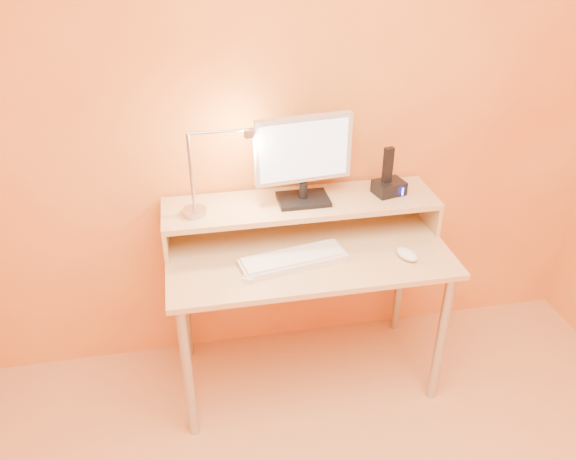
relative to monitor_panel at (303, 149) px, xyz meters
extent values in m
cube|color=#ECA043|center=(-0.01, 0.16, 0.13)|extent=(3.00, 0.04, 2.50)
cylinder|color=#AFAFB4|center=(-0.56, -0.41, -0.77)|extent=(0.04, 0.04, 0.69)
cylinder|color=#AFAFB4|center=(0.54, -0.41, -0.77)|extent=(0.04, 0.04, 0.69)
cylinder|color=#AFAFB4|center=(-0.56, 0.09, -0.77)|extent=(0.04, 0.04, 0.69)
cylinder|color=#AFAFB4|center=(0.54, 0.09, -0.77)|extent=(0.04, 0.04, 0.69)
cube|color=tan|center=(-0.01, -0.16, -0.41)|extent=(1.20, 0.60, 0.02)
cube|color=tan|center=(-0.60, -0.01, -0.33)|extent=(0.02, 0.30, 0.14)
cube|color=tan|center=(0.58, -0.01, -0.33)|extent=(0.02, 0.30, 0.14)
cube|color=tan|center=(-0.01, -0.01, -0.25)|extent=(1.20, 0.30, 0.02)
cube|color=black|center=(0.00, -0.01, -0.23)|extent=(0.22, 0.16, 0.02)
cylinder|color=black|center=(0.00, -0.01, -0.19)|extent=(0.04, 0.04, 0.07)
cube|color=silver|center=(0.00, 0.00, 0.00)|extent=(0.42, 0.08, 0.29)
cube|color=black|center=(0.00, 0.02, 0.00)|extent=(0.38, 0.06, 0.24)
cube|color=#D0E6FF|center=(0.00, -0.02, 0.00)|extent=(0.38, 0.05, 0.25)
cylinder|color=#AFAFB4|center=(-0.47, -0.04, -0.23)|extent=(0.10, 0.10, 0.02)
cylinder|color=#AFAFB4|center=(-0.47, -0.04, -0.05)|extent=(0.01, 0.01, 0.33)
cylinder|color=#AFAFB4|center=(-0.35, -0.04, 0.12)|extent=(0.24, 0.01, 0.01)
cylinder|color=#AFAFB4|center=(-0.23, -0.04, 0.10)|extent=(0.04, 0.04, 0.03)
cylinder|color=#FFEAC6|center=(-0.23, -0.04, 0.09)|extent=(0.03, 0.03, 0.00)
cube|color=black|center=(0.39, -0.01, -0.21)|extent=(0.15, 0.13, 0.06)
cube|color=black|center=(0.37, -0.01, -0.10)|extent=(0.04, 0.03, 0.16)
cube|color=#343DEB|center=(0.43, -0.06, -0.21)|extent=(0.01, 0.00, 0.04)
cube|color=silver|center=(-0.09, -0.23, -0.39)|extent=(0.46, 0.22, 0.02)
ellipsoid|color=white|center=(0.38, -0.29, -0.38)|extent=(0.10, 0.13, 0.04)
cube|color=silver|center=(-0.26, -0.27, -0.39)|extent=(0.10, 0.17, 0.02)
camera|label=1|loc=(-0.48, -2.15, 0.92)|focal=35.45mm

